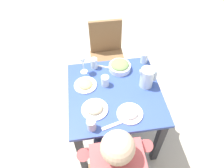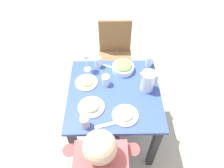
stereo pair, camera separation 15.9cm
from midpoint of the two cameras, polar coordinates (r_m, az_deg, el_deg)
The scene contains 16 objects.
ground_plane at distance 2.42m, azimuth 2.39°, elevation -13.12°, with size 8.00×8.00×0.00m, color #B7AD99.
dining_table at distance 1.93m, azimuth 2.93°, elevation -4.85°, with size 0.82×0.82×0.72m.
chair_far at distance 2.53m, azimuth 2.68°, elevation 8.48°, with size 0.40×0.40×0.89m.
diner_near at distance 1.59m, azimuth 0.48°, elevation -20.62°, with size 0.48×0.53×1.18m.
water_pitcher at distance 1.81m, azimuth 12.35°, elevation 0.68°, with size 0.16×0.12×0.19m.
salad_bowl at distance 1.98m, azimuth 5.39°, elevation 4.60°, with size 0.21×0.21×0.09m.
plate_yoghurt at distance 1.67m, azimuth 6.46°, elevation -8.51°, with size 0.21×0.21×0.06m.
plate_fries at distance 1.88m, azimuth -4.73°, elevation 0.48°, with size 0.20×0.20×0.05m.
plate_beans at distance 1.70m, azimuth -3.10°, elevation -6.31°, with size 0.22×0.22×0.06m.
water_glass_near_right at distance 1.84m, azimuth 0.75°, elevation 0.93°, with size 0.07×0.07×0.10m, color silver.
water_glass_center at distance 2.01m, azimuth -1.65°, elevation 6.03°, with size 0.07×0.07×0.11m, color silver.
water_glass_far_left at distance 2.06m, azimuth 12.41°, elevation 6.16°, with size 0.07×0.07×0.11m, color silver.
water_glass_near_left at distance 1.59m, azimuth -4.67°, elevation -10.57°, with size 0.07×0.07×0.10m, color silver.
wine_glass at distance 1.92m, azimuth -4.80°, elevation 6.91°, with size 0.08×0.08×0.20m.
fork_near at distance 1.62m, azimuth 1.01°, elevation -11.47°, with size 0.17×0.03×0.01m, color silver.
knife_near at distance 2.03m, azimuth 0.93°, elevation 4.84°, with size 0.18×0.02×0.01m, color silver.
Camera 2 is at (-0.04, -1.15, 2.13)m, focal length 33.10 mm.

